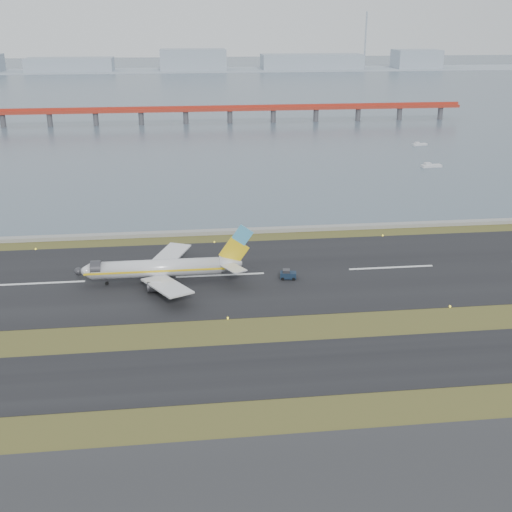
{
  "coord_description": "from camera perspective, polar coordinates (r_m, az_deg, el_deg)",
  "views": [
    {
      "loc": [
        -7.83,
        -104.51,
        55.19
      ],
      "look_at": [
        7.24,
        22.0,
        7.41
      ],
      "focal_mm": 45.0,
      "sensor_mm": 36.0,
      "label": 1
    }
  ],
  "objects": [
    {
      "name": "workboat_far",
      "position": [
        304.69,
        14.3,
        9.6
      ],
      "size": [
        7.16,
        3.55,
        1.67
      ],
      "rotation": [
        0.0,
        0.0,
        0.21
      ],
      "color": "silver",
      "rests_on": "ground"
    },
    {
      "name": "runway_strip",
      "position": [
        145.58,
        -3.21,
        -1.73
      ],
      "size": [
        1000.0,
        45.0,
        0.1
      ],
      "primitive_type": "cube",
      "color": "black",
      "rests_on": "ground"
    },
    {
      "name": "airliner",
      "position": [
        141.77,
        -8.2,
        -1.06
      ],
      "size": [
        38.52,
        32.89,
        12.8
      ],
      "color": "silver",
      "rests_on": "ground"
    },
    {
      "name": "red_pier",
      "position": [
        358.81,
        -2.34,
        12.87
      ],
      "size": [
        260.0,
        5.0,
        10.2
      ],
      "color": "#AB2D1D",
      "rests_on": "ground"
    },
    {
      "name": "pushback_tug",
      "position": [
        143.18,
        2.85,
        -1.66
      ],
      "size": [
        3.84,
        2.62,
        2.28
      ],
      "rotation": [
        0.0,
        0.0,
        -0.17
      ],
      "color": "#132134",
      "rests_on": "ground"
    },
    {
      "name": "taxiway_strip",
      "position": [
        107.98,
        -1.71,
        -10.16
      ],
      "size": [
        1000.0,
        18.0,
        0.1
      ],
      "primitive_type": "cube",
      "color": "black",
      "rests_on": "ground"
    },
    {
      "name": "seawall",
      "position": [
        173.53,
        -3.86,
        2.14
      ],
      "size": [
        1000.0,
        2.5,
        1.0
      ],
      "primitive_type": "cube",
      "color": "gray",
      "rests_on": "ground"
    },
    {
      "name": "ground",
      "position": [
        118.44,
        -2.24,
        -7.23
      ],
      "size": [
        1000.0,
        1000.0,
        0.0
      ],
      "primitive_type": "plane",
      "color": "#3B481A",
      "rests_on": "ground"
    },
    {
      "name": "far_shoreline",
      "position": [
        726.49,
        -5.31,
        16.6
      ],
      "size": [
        1400.0,
        80.0,
        60.5
      ],
      "color": "#99A6B5",
      "rests_on": "ground"
    },
    {
      "name": "bay_water",
      "position": [
        567.25,
        -6.18,
        14.86
      ],
      "size": [
        1400.0,
        800.0,
        1.3
      ],
      "primitive_type": "cube",
      "color": "#4D5B6E",
      "rests_on": "ground"
    },
    {
      "name": "workboat_near",
      "position": [
        260.7,
        15.27,
        7.75
      ],
      "size": [
        8.24,
        3.55,
        1.94
      ],
      "rotation": [
        0.0,
        0.0,
        0.13
      ],
      "color": "silver",
      "rests_on": "ground"
    }
  ]
}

